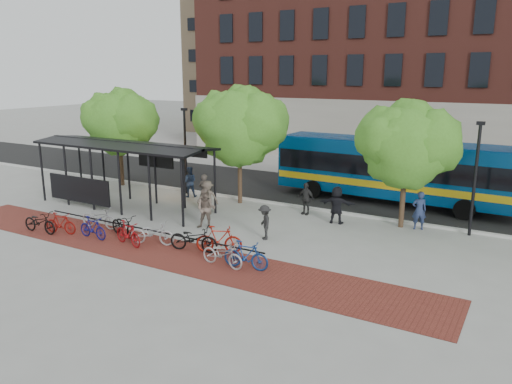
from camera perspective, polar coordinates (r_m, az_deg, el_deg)
The scene contains 32 objects.
ground at distance 23.95m, azimuth 0.13°, elevation -3.91°, with size 160.00×160.00×0.00m, color #9E9E99.
asphalt_street at distance 30.89m, azimuth 7.53°, elevation 0.01°, with size 160.00×8.00×0.01m, color black.
curb at distance 27.33m, azimuth 4.31°, elevation -1.59°, with size 160.00×0.25×0.12m, color #B7B7B2.
brick_strip at distance 21.21m, azimuth -11.43°, elevation -6.54°, with size 24.00×3.00×0.01m, color maroon.
bike_rack_rail at distance 22.66m, azimuth -12.41°, elevation -5.27°, with size 12.00×0.05×0.95m, color black.
building_tower at distance 66.23m, azimuth 5.70°, elevation 20.32°, with size 22.00×22.00×30.00m, color #7A664C.
bus_shelter at distance 27.77m, azimuth -15.14°, elevation 4.43°, with size 10.60×3.07×3.60m.
tree_a at distance 32.96m, azimuth -15.26°, elevation 7.98°, with size 4.90×4.00×6.18m.
tree_b at distance 27.33m, azimuth -1.67°, elevation 7.84°, with size 5.15×4.20×6.47m.
tree_c at distance 23.96m, azimuth 17.07°, elevation 5.45°, with size 4.66×3.80×5.92m.
lamp_post_left at distance 30.08m, azimuth -8.08°, elevation 4.95°, with size 0.35×0.20×5.12m.
lamp_post_right at distance 23.95m, azimuth 23.77°, elevation 1.71°, with size 0.35×0.20×5.12m.
bus at distance 28.80m, azimuth 15.32°, elevation 2.74°, with size 13.09×3.46×3.51m.
bike_0 at distance 24.89m, azimuth -23.48°, elevation -3.16°, with size 0.68×1.94×1.02m, color black.
bike_1 at distance 24.40m, azimuth -21.44°, elevation -3.34°, with size 0.46×1.63×0.98m, color maroon.
bike_2 at distance 24.64m, azimuth -17.49°, elevation -2.80°, with size 0.69×1.97×1.03m, color gray.
bike_3 at distance 23.19m, azimuth -18.16°, elevation -3.91°, with size 0.47×1.65×0.99m, color navy.
bike_4 at distance 23.10m, azimuth -14.90°, elevation -3.71°, with size 0.68×1.96×1.03m, color black.
bike_5 at distance 21.90m, azimuth -14.42°, elevation -4.60°, with size 0.49×1.75×1.05m, color maroon.
bike_6 at distance 21.75m, azimuth -11.77°, elevation -4.59°, with size 0.69×1.98×1.04m, color #ACACAE.
bike_8 at distance 20.67m, azimuth -7.13°, elevation -5.29°, with size 0.73×2.10×1.10m, color black.
bike_9 at distance 20.39m, azimuth -4.25°, elevation -5.42°, with size 0.54×1.90×1.14m, color maroon.
bike_10 at distance 19.03m, azimuth -3.86°, elevation -7.09°, with size 0.65×1.88×0.99m, color #AAAAAD.
bike_11 at distance 18.74m, azimuth -1.16°, elevation -7.23°, with size 0.51×1.82×1.09m, color navy.
pedestrian_1 at distance 26.74m, azimuth -5.88°, elevation 0.04°, with size 0.70×0.46×1.93m, color #443D37.
pedestrian_2 at distance 29.52m, azimuth -7.65°, elevation 1.16°, with size 0.88×0.68×1.81m, color #1B273F.
pedestrian_3 at distance 25.78m, azimuth -5.55°, elevation -0.64°, with size 1.15×0.66×1.77m, color brown.
pedestrian_4 at distance 25.82m, azimuth 5.70°, elevation -0.76°, with size 0.97×0.41×1.66m, color #292929.
pedestrian_5 at distance 24.45m, azimuth 9.21°, elevation -1.46°, with size 1.72×0.55×1.85m, color black.
pedestrian_7 at distance 24.43m, azimuth 18.15°, elevation -2.01°, with size 0.67×0.44×1.83m, color navy.
pedestrian_8 at distance 23.46m, azimuth -5.73°, elevation -1.93°, with size 0.92×0.72×1.90m, color brown.
pedestrian_9 at distance 21.89m, azimuth 0.99°, elevation -3.49°, with size 1.00×0.57×1.55m, color black.
Camera 1 is at (11.35, -19.81, 7.22)m, focal length 35.00 mm.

